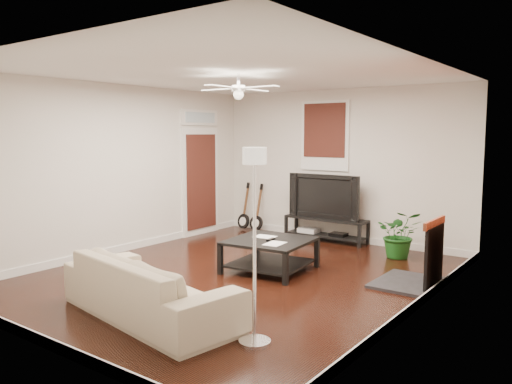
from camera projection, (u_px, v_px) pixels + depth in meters
room at (239, 177)px, 7.01m from camera, size 5.01×6.01×2.81m
brick_accent at (445, 181)px, 6.34m from camera, size 0.02×2.20×2.80m
fireplace at (419, 252)px, 6.62m from camera, size 0.80×1.10×0.92m
window_back at (325, 136)px, 9.49m from camera, size 1.00×0.06×1.30m
door_left at (201, 171)px, 9.99m from camera, size 0.08×1.00×2.50m
tv_stand at (326, 229)px, 9.45m from camera, size 1.57×0.42×0.44m
tv at (327, 196)px, 9.39m from camera, size 1.41×0.19×0.81m
coffee_table at (270, 255)px, 7.40m from camera, size 1.22×1.22×0.46m
sofa at (150, 287)px, 5.52m from camera, size 2.42×1.26×0.67m
floor_lamp at (255, 247)px, 4.74m from camera, size 0.36×0.36×1.88m
potted_plant at (400, 234)px, 8.13m from camera, size 0.88×0.83×0.78m
guitar_left at (243, 206)px, 10.52m from camera, size 0.33×0.25×0.98m
guitar_right at (256, 208)px, 10.29m from camera, size 0.31×0.22×0.98m
ceiling_fan at (238, 88)px, 6.87m from camera, size 1.24×1.24×0.32m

